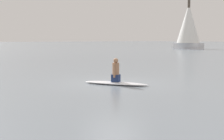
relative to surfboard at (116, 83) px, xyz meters
name	(u,v)px	position (x,y,z in m)	size (l,w,h in m)	color
ground_plane	(114,83)	(-0.44, 0.24, -0.06)	(400.00, 400.00, 0.00)	gray
surfboard	(116,83)	(0.00, 0.00, 0.00)	(2.84, 0.62, 0.12)	white
person_paddler	(116,71)	(0.00, 0.00, 0.52)	(0.42, 0.42, 1.01)	navy
sailboat_distant	(188,25)	(-28.05, 41.65, 4.57)	(6.50, 4.79, 9.89)	silver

